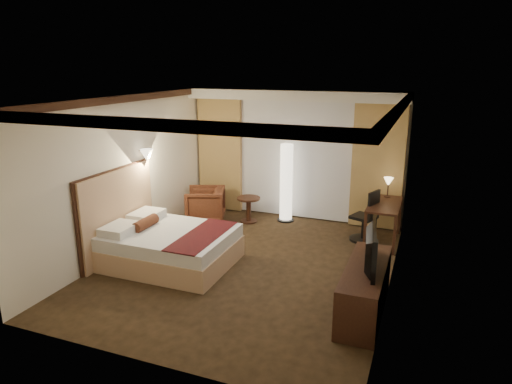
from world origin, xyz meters
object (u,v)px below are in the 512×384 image
at_px(bed, 171,247).
at_px(dresser, 365,289).
at_px(office_chair, 364,215).
at_px(floor_lamp, 286,183).
at_px(armchair, 205,203).
at_px(television, 365,245).
at_px(side_table, 249,210).
at_px(desk, 383,223).

height_order(bed, dresser, dresser).
relative_size(office_chair, dresser, 0.59).
xyz_separation_m(floor_lamp, office_chair, (1.69, -0.56, -0.32)).
bearing_deg(armchair, office_chair, 70.60).
distance_m(dresser, television, 0.63).
height_order(side_table, television, television).
distance_m(office_chair, dresser, 2.63).
height_order(bed, desk, desk).
height_order(bed, office_chair, office_chair).
distance_m(armchair, dresser, 4.45).
bearing_deg(floor_lamp, armchair, -158.26).
bearing_deg(floor_lamp, side_table, -152.84).
relative_size(floor_lamp, dresser, 0.98).
relative_size(side_table, floor_lamp, 0.32).
relative_size(side_table, dresser, 0.32).
bearing_deg(armchair, bed, -8.35).
distance_m(bed, office_chair, 3.56).
height_order(floor_lamp, office_chair, floor_lamp).
bearing_deg(dresser, television, 180.00).
distance_m(floor_lamp, office_chair, 1.80).
distance_m(armchair, television, 4.46).
bearing_deg(desk, dresser, -88.92).
xyz_separation_m(side_table, dresser, (2.79, -2.79, 0.06)).
xyz_separation_m(armchair, dresser, (3.66, -2.53, -0.06)).
xyz_separation_m(office_chair, television, (0.37, -2.59, 0.46)).
xyz_separation_m(office_chair, dresser, (0.40, -2.59, -0.17)).
bearing_deg(armchair, side_table, 86.48).
bearing_deg(television, floor_lamp, 25.61).
relative_size(armchair, office_chair, 0.79).
bearing_deg(bed, armchair, 102.24).
height_order(armchair, office_chair, office_chair).
bearing_deg(dresser, floor_lamp, 123.53).
relative_size(side_table, television, 0.51).
bearing_deg(side_table, office_chair, -4.81).
bearing_deg(office_chair, floor_lamp, -177.08).
xyz_separation_m(side_table, desk, (2.74, -0.15, 0.11)).
bearing_deg(armchair, floor_lamp, 91.15).
bearing_deg(television, office_chair, 0.66).
relative_size(armchair, floor_lamp, 0.48).
bearing_deg(side_table, television, -45.38).
bearing_deg(side_table, armchair, -162.92).
relative_size(bed, desk, 1.64).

